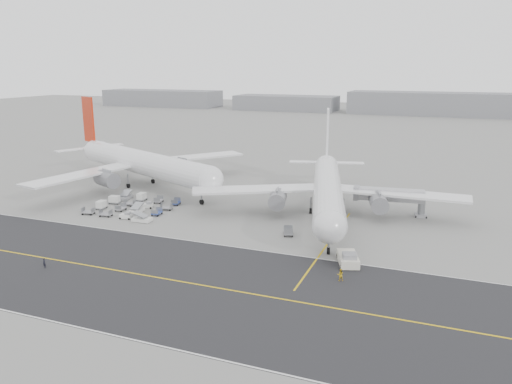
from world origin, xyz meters
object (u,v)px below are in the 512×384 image
at_px(airliner_a, 140,162).
at_px(ground_crew_a, 44,263).
at_px(ground_crew_b, 340,275).
at_px(jet_bridge, 390,196).
at_px(airliner_b, 328,188).
at_px(pushback_tug, 348,259).

relative_size(airliner_a, ground_crew_a, 37.41).
bearing_deg(ground_crew_b, jet_bridge, -118.61).
relative_size(airliner_b, ground_crew_a, 35.85).
bearing_deg(airliner_b, jet_bridge, 6.76).
bearing_deg(airliner_b, ground_crew_b, -87.34).
distance_m(airliner_a, ground_crew_b, 72.23).
relative_size(airliner_a, airliner_b, 1.04).
bearing_deg(airliner_a, ground_crew_b, -98.94).
relative_size(pushback_tug, ground_crew_a, 4.98).
bearing_deg(pushback_tug, ground_crew_a, -176.30).
relative_size(airliner_a, jet_bridge, 3.87).
bearing_deg(ground_crew_b, pushback_tug, -113.18).
distance_m(airliner_a, ground_crew_a, 54.33).
xyz_separation_m(airliner_b, pushback_tug, (9.41, -25.24, -4.81)).
xyz_separation_m(airliner_b, ground_crew_b, (9.58, -31.88, -4.79)).
height_order(airliner_a, jet_bridge, airliner_a).
bearing_deg(airliner_b, pushback_tug, -83.62).
relative_size(jet_bridge, ground_crew_b, 8.19).
xyz_separation_m(airliner_a, ground_crew_b, (60.22, -39.53, -5.29)).
distance_m(pushback_tug, ground_crew_b, 6.64).
xyz_separation_m(airliner_a, pushback_tug, (60.05, -32.90, -5.30)).
relative_size(airliner_b, ground_crew_b, 30.40).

